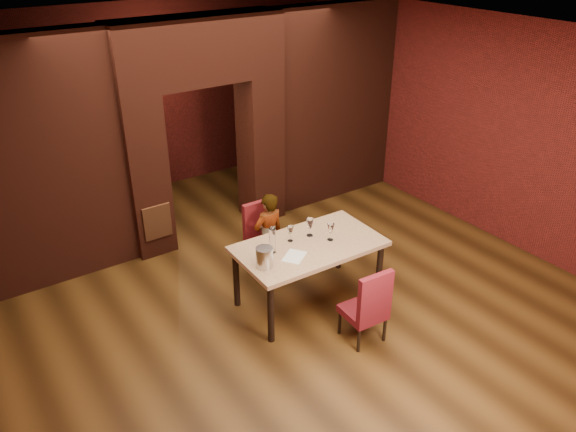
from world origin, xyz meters
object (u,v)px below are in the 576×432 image
at_px(chair_far, 267,241).
at_px(chair_near, 364,303).
at_px(potted_plant, 297,240).
at_px(person_seated, 269,236).
at_px(wine_glass_b, 310,227).
at_px(water_bottle, 272,240).
at_px(wine_bucket, 264,257).
at_px(dining_table, 309,273).
at_px(wine_glass_c, 331,232).
at_px(wine_glass_a, 290,234).

relative_size(chair_far, chair_near, 1.06).
bearing_deg(potted_plant, person_seated, -159.73).
relative_size(chair_far, person_seated, 0.83).
bearing_deg(wine_glass_b, potted_plant, 63.81).
relative_size(person_seated, potted_plant, 2.64).
height_order(person_seated, water_bottle, person_seated).
bearing_deg(wine_bucket, person_seated, 55.04).
distance_m(dining_table, water_bottle, 0.75).
distance_m(chair_far, potted_plant, 0.72).
distance_m(dining_table, wine_glass_b, 0.57).
bearing_deg(water_bottle, dining_table, -11.53).
bearing_deg(water_bottle, chair_near, -61.42).
height_order(chair_near, potted_plant, chair_near).
relative_size(person_seated, wine_glass_c, 5.50).
bearing_deg(chair_near, wine_glass_b, -88.37).
bearing_deg(wine_glass_a, person_seated, 85.69).
relative_size(dining_table, person_seated, 1.44).
distance_m(person_seated, wine_glass_a, 0.65).
xyz_separation_m(dining_table, wine_bucket, (-0.71, -0.11, 0.53)).
distance_m(wine_bucket, water_bottle, 0.32).
distance_m(chair_near, water_bottle, 1.27).
bearing_deg(potted_plant, water_bottle, -138.19).
height_order(wine_glass_b, potted_plant, wine_glass_b).
xyz_separation_m(wine_glass_b, potted_plant, (0.41, 0.83, -0.71)).
relative_size(chair_near, wine_glass_a, 4.81).
height_order(person_seated, wine_bucket, person_seated).
relative_size(wine_bucket, potted_plant, 0.51).
bearing_deg(wine_bucket, potted_plant, 41.56).
bearing_deg(wine_glass_a, wine_glass_b, -5.70).
distance_m(chair_far, chair_near, 1.74).
distance_m(wine_glass_b, wine_bucket, 0.88).
xyz_separation_m(wine_glass_b, water_bottle, (-0.59, -0.07, 0.05)).
distance_m(dining_table, person_seated, 0.79).
distance_m(chair_far, wine_bucket, 1.19).
bearing_deg(dining_table, chair_far, 98.54).
distance_m(chair_near, wine_glass_a, 1.22).
distance_m(dining_table, potted_plant, 1.14).
distance_m(chair_far, person_seated, 0.11).
bearing_deg(person_seated, dining_table, 94.74).
relative_size(wine_glass_b, wine_bucket, 0.97).
height_order(wine_glass_a, wine_glass_c, wine_glass_c).
xyz_separation_m(chair_near, wine_bucket, (-0.80, 0.81, 0.47)).
bearing_deg(wine_glass_c, chair_far, 113.03).
bearing_deg(person_seated, water_bottle, 58.23).
bearing_deg(water_bottle, wine_glass_c, -12.30).
distance_m(wine_glass_a, wine_glass_c, 0.49).
xyz_separation_m(dining_table, chair_near, (0.09, -0.92, 0.06)).
relative_size(wine_glass_c, potted_plant, 0.48).
height_order(chair_near, wine_bucket, wine_bucket).
bearing_deg(person_seated, chair_near, 93.56).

